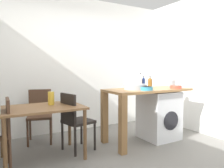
{
  "coord_description": "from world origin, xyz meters",
  "views": [
    {
      "loc": [
        -1.48,
        -2.47,
        1.28
      ],
      "look_at": [
        0.19,
        0.45,
        1.03
      ],
      "focal_mm": 34.48,
      "sensor_mm": 36.0,
      "label": 1
    }
  ],
  "objects": [
    {
      "name": "vase",
      "position": [
        -0.7,
        0.69,
        0.84
      ],
      "size": [
        0.09,
        0.09,
        0.19
      ],
      "primitive_type": "cylinder",
      "color": "gold",
      "rests_on": "dining_table"
    },
    {
      "name": "sink_basin",
      "position": [
        0.65,
        0.45,
        0.97
      ],
      "size": [
        0.38,
        0.38,
        0.09
      ],
      "primitive_type": "cylinder",
      "color": "#9EA0A5",
      "rests_on": "kitchen_counter"
    },
    {
      "name": "chair_opposite",
      "position": [
        -0.37,
        0.62,
        0.51
      ],
      "size": [
        0.48,
        0.48,
        0.9
      ],
      "rotation": [
        0.0,
        0.0,
        -1.34
      ],
      "color": "black",
      "rests_on": "ground_plane"
    },
    {
      "name": "colander",
      "position": [
        1.36,
        0.23,
        0.95
      ],
      "size": [
        0.2,
        0.2,
        0.06
      ],
      "color": "#D84C38",
      "rests_on": "kitchen_counter"
    },
    {
      "name": "mixing_bowl",
      "position": [
        0.72,
        0.25,
        0.95
      ],
      "size": [
        0.21,
        0.21,
        0.06
      ],
      "color": "teal",
      "rests_on": "kitchen_counter"
    },
    {
      "name": "kitchen_counter",
      "position": [
        0.7,
        0.45,
        0.76
      ],
      "size": [
        1.5,
        0.68,
        0.92
      ],
      "color": "#9E7042",
      "rests_on": "ground_plane"
    },
    {
      "name": "bottle_tall_green",
      "position": [
        0.95,
        0.7,
        1.04
      ],
      "size": [
        0.06,
        0.06,
        0.27
      ],
      "color": "silver",
      "rests_on": "kitchen_counter"
    },
    {
      "name": "bottle_squat_brown",
      "position": [
        1.03,
        0.72,
        1.01
      ],
      "size": [
        0.06,
        0.06,
        0.21
      ],
      "color": "navy",
      "rests_on": "kitchen_counter"
    },
    {
      "name": "washing_machine",
      "position": [
        1.17,
        0.44,
        0.43
      ],
      "size": [
        0.6,
        0.61,
        0.86
      ],
      "color": "silver",
      "rests_on": "ground_plane"
    },
    {
      "name": "wall_back",
      "position": [
        0.0,
        1.75,
        1.35
      ],
      "size": [
        4.6,
        0.1,
        2.7
      ],
      "primitive_type": "cube",
      "color": "white",
      "rests_on": "ground_plane"
    },
    {
      "name": "dining_table",
      "position": [
        -0.85,
        0.59,
        0.64
      ],
      "size": [
        1.1,
        0.76,
        0.74
      ],
      "color": "brown",
      "rests_on": "ground_plane"
    },
    {
      "name": "utensil_crock",
      "position": [
        1.54,
        0.5,
        0.99
      ],
      "size": [
        0.11,
        0.11,
        0.3
      ],
      "color": "gray",
      "rests_on": "kitchen_counter"
    },
    {
      "name": "tap",
      "position": [
        0.65,
        0.63,
        1.06
      ],
      "size": [
        0.02,
        0.02,
        0.28
      ],
      "primitive_type": "cylinder",
      "color": "#B2B2B7",
      "rests_on": "kitchen_counter"
    },
    {
      "name": "bottle_clear_small",
      "position": [
        1.16,
        0.69,
        1.01
      ],
      "size": [
        0.08,
        0.08,
        0.2
      ],
      "color": "brown",
      "rests_on": "kitchen_counter"
    },
    {
      "name": "chair_spare_by_wall",
      "position": [
        -0.73,
        1.36,
        0.51
      ],
      "size": [
        0.49,
        0.49,
        0.9
      ],
      "rotation": [
        0.0,
        0.0,
        2.88
      ],
      "color": "#4C3323",
      "rests_on": "ground_plane"
    },
    {
      "name": "wall_counter_side",
      "position": [
        2.15,
        0.0,
        1.35
      ],
      "size": [
        0.1,
        3.8,
        2.7
      ],
      "primitive_type": "cube",
      "color": "white",
      "rests_on": "ground_plane"
    },
    {
      "name": "ground_plane",
      "position": [
        0.0,
        0.0,
        0.0
      ],
      "size": [
        5.46,
        5.46,
        0.0
      ],
      "primitive_type": "plane",
      "color": "slate"
    },
    {
      "name": "scissors",
      "position": [
        0.86,
        0.35,
        0.92
      ],
      "size": [
        0.15,
        0.06,
        0.01
      ],
      "color": "#B2B2B7",
      "rests_on": "kitchen_counter"
    }
  ]
}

